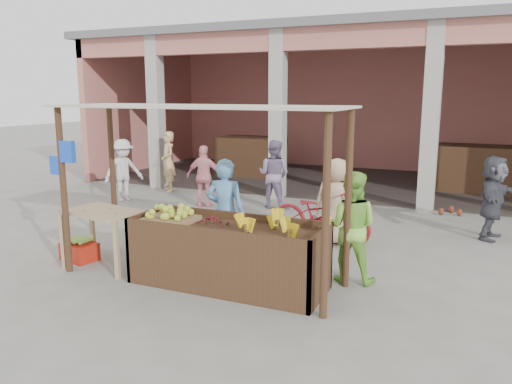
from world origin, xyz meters
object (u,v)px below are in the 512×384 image
at_px(red_crate, 80,251).
at_px(motorcycle, 321,214).
at_px(side_table, 103,220).
at_px(fruit_stall, 228,257).
at_px(vendor_blue, 225,209).
at_px(vendor_green, 351,224).

xyz_separation_m(red_crate, motorcycle, (3.13, 2.46, 0.36)).
bearing_deg(side_table, fruit_stall, 13.90).
bearing_deg(vendor_blue, side_table, 18.61).
relative_size(fruit_stall, vendor_blue, 1.51).
distance_m(vendor_green, motorcycle, 1.88).
height_order(fruit_stall, side_table, side_table).
bearing_deg(side_table, motorcycle, 56.07).
height_order(red_crate, vendor_green, vendor_green).
xyz_separation_m(fruit_stall, motorcycle, (0.56, 2.46, 0.09)).
distance_m(red_crate, vendor_blue, 2.40).
bearing_deg(vendor_green, red_crate, 7.19).
relative_size(side_table, red_crate, 2.24).
height_order(side_table, vendor_green, vendor_green).
bearing_deg(red_crate, side_table, 2.92).
distance_m(side_table, red_crate, 0.83).
bearing_deg(vendor_green, motorcycle, -65.92).
distance_m(fruit_stall, motorcycle, 2.52).
height_order(vendor_blue, motorcycle, vendor_blue).
xyz_separation_m(fruit_stall, red_crate, (-2.57, -0.00, -0.26)).
distance_m(fruit_stall, vendor_green, 1.71).
height_order(fruit_stall, red_crate, fruit_stall).
bearing_deg(fruit_stall, motorcycle, 77.26).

